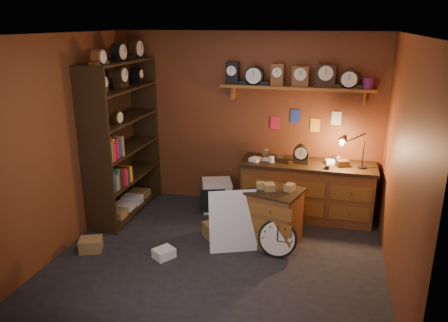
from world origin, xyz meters
The scene contains 11 objects.
floor centered at (0.00, 0.00, 0.00)m, with size 4.00×4.00×0.00m, color black.
room_shell centered at (0.04, 0.11, 1.72)m, with size 4.02×3.62×2.71m.
shelving_unit centered at (-1.79, 0.98, 1.25)m, with size 0.47×1.60×2.58m.
workbench centered at (0.94, 1.47, 0.47)m, with size 1.95×0.66×1.36m.
low_cabinet centered at (0.59, 0.49, 0.42)m, with size 0.80×0.73×0.86m.
big_round_clock centered at (0.69, 0.20, 0.24)m, with size 0.49×0.16×0.49m.
white_panel centered at (0.11, 0.21, 0.00)m, with size 0.61×0.03×0.82m, color silver.
mini_fridge centered at (-0.43, 1.39, 0.23)m, with size 0.57×0.59×0.46m.
floor_box_a centered at (-1.65, -0.28, 0.08)m, with size 0.28×0.23×0.17m, color olive.
floor_box_b centered at (-0.67, -0.21, 0.06)m, with size 0.20×0.24×0.12m, color white.
floor_box_c centered at (-0.22, 0.49, 0.10)m, with size 0.27×0.23×0.21m, color olive.
Camera 1 is at (1.27, -4.71, 2.83)m, focal length 35.00 mm.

